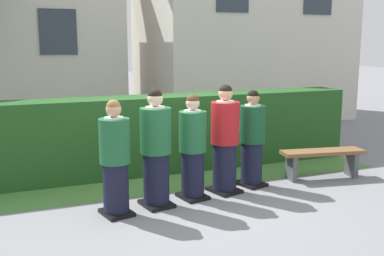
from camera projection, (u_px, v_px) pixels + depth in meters
ground_plane at (192, 198)px, 6.81m from camera, size 60.00×60.00×0.00m
student_front_row_0 at (115, 161)px, 6.04m from camera, size 0.44×0.53×1.54m
student_front_row_1 at (156, 151)px, 6.36m from camera, size 0.45×0.52×1.64m
student_front_row_2 at (193, 150)px, 6.69m from camera, size 0.43×0.49×1.53m
student_in_red_blazer at (225, 142)px, 6.97m from camera, size 0.48×0.55×1.65m
student_front_row_4 at (252, 141)px, 7.30m from camera, size 0.45×0.53×1.53m
hedge at (158, 134)px, 8.15m from camera, size 7.42×0.70×1.34m
wooden_bench at (322, 158)px, 7.77m from camera, size 1.44×0.60×0.48m
lawn_strip at (173, 183)px, 7.54m from camera, size 7.42×0.90×0.01m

